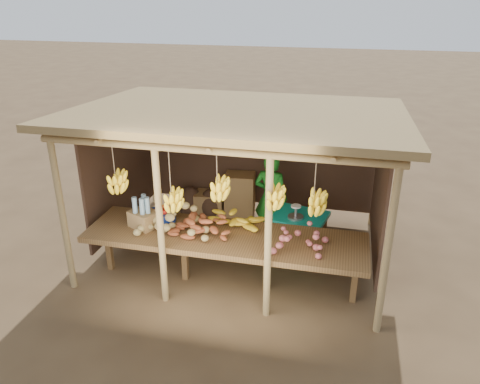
# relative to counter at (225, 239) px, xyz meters

# --- Properties ---
(ground) EXTENTS (60.00, 60.00, 0.00)m
(ground) POSITION_rel_counter_xyz_m (-0.00, 0.95, -0.74)
(ground) COLOR brown
(ground) RESTS_ON ground
(stall_structure) EXTENTS (4.70, 3.50, 2.43)m
(stall_structure) POSITION_rel_counter_xyz_m (-0.01, 0.80, 1.16)
(stall_structure) COLOR #9D7F51
(stall_structure) RESTS_ON ground
(counter) EXTENTS (3.90, 1.05, 0.80)m
(counter) POSITION_rel_counter_xyz_m (0.00, 0.00, 0.00)
(counter) COLOR brown
(counter) RESTS_ON ground
(potato_heap) EXTENTS (1.12, 0.72, 0.37)m
(potato_heap) POSITION_rel_counter_xyz_m (-0.65, -0.07, 0.25)
(potato_heap) COLOR tan
(potato_heap) RESTS_ON counter
(sweet_potato_heap) EXTENTS (0.99, 0.73, 0.35)m
(sweet_potato_heap) POSITION_rel_counter_xyz_m (-0.27, 0.04, 0.24)
(sweet_potato_heap) COLOR #B0532D
(sweet_potato_heap) RESTS_ON counter
(onion_heap) EXTENTS (0.94, 0.62, 0.36)m
(onion_heap) POSITION_rel_counter_xyz_m (1.07, -0.13, 0.24)
(onion_heap) COLOR #C35F61
(onion_heap) RESTS_ON counter
(banana_pile) EXTENTS (0.78, 0.62, 0.35)m
(banana_pile) POSITION_rel_counter_xyz_m (0.03, 0.35, 0.24)
(banana_pile) COLOR yellow
(banana_pile) RESTS_ON counter
(tomato_basin) EXTENTS (0.43, 0.43, 0.22)m
(tomato_basin) POSITION_rel_counter_xyz_m (-1.01, 0.21, 0.15)
(tomato_basin) COLOR navy
(tomato_basin) RESTS_ON counter
(bottle_box) EXTENTS (0.46, 0.42, 0.47)m
(bottle_box) POSITION_rel_counter_xyz_m (-1.19, -0.00, 0.24)
(bottle_box) COLOR #9C7546
(bottle_box) RESTS_ON counter
(vendor) EXTENTS (0.62, 0.46, 1.55)m
(vendor) POSITION_rel_counter_xyz_m (0.40, 1.44, 0.04)
(vendor) COLOR #19721E
(vendor) RESTS_ON ground
(tarp_crate) EXTENTS (0.92, 0.84, 0.95)m
(tarp_crate) POSITION_rel_counter_xyz_m (0.93, 1.00, -0.35)
(tarp_crate) COLOR brown
(tarp_crate) RESTS_ON ground
(carton_stack) EXTENTS (1.13, 0.45, 0.84)m
(carton_stack) POSITION_rel_counter_xyz_m (-0.47, 2.15, -0.37)
(carton_stack) COLOR #9C7546
(carton_stack) RESTS_ON ground
(burlap_sacks) EXTENTS (0.89, 0.47, 0.63)m
(burlap_sacks) POSITION_rel_counter_xyz_m (-1.03, 2.12, -0.46)
(burlap_sacks) COLOR #482F21
(burlap_sacks) RESTS_ON ground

